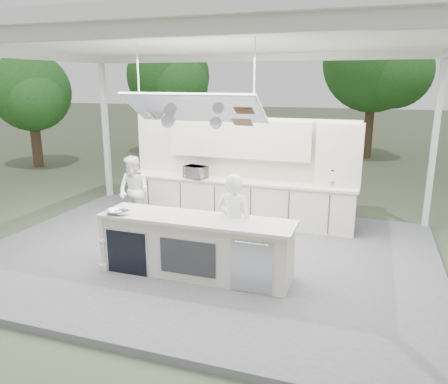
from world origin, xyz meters
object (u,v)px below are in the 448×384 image
at_px(demo_island, 195,246).
at_px(head_chef, 234,224).
at_px(sous_chef, 134,191).
at_px(back_counter, 237,200).

height_order(demo_island, head_chef, head_chef).
relative_size(head_chef, sous_chef, 1.10).
bearing_deg(sous_chef, demo_island, -28.31).
bearing_deg(head_chef, sous_chef, -23.34).
bearing_deg(demo_island, back_counter, 93.63).
relative_size(demo_island, back_counter, 0.61).
bearing_deg(head_chef, back_counter, -66.94).
distance_m(back_counter, head_chef, 2.69).
bearing_deg(back_counter, head_chef, -73.77).
height_order(demo_island, sous_chef, sous_chef).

